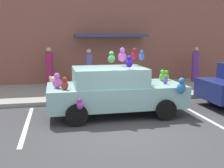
# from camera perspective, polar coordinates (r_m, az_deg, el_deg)

# --- Properties ---
(ground_plane) EXTENTS (60.00, 60.00, 0.00)m
(ground_plane) POSITION_cam_1_polar(r_m,az_deg,el_deg) (7.53, 2.24, -9.55)
(ground_plane) COLOR #38383A
(sidewalk) EXTENTS (24.00, 4.00, 0.15)m
(sidewalk) POSITION_cam_1_polar(r_m,az_deg,el_deg) (12.25, -3.47, -1.47)
(sidewalk) COLOR gray
(sidewalk) RESTS_ON ground
(storefront_building) EXTENTS (24.00, 1.25, 6.40)m
(storefront_building) POSITION_cam_1_polar(r_m,az_deg,el_deg) (14.14, -4.88, 12.77)
(storefront_building) COLOR brown
(storefront_building) RESTS_ON ground
(parking_stripe_front) EXTENTS (0.12, 3.60, 0.01)m
(parking_stripe_front) POSITION_cam_1_polar(r_m,az_deg,el_deg) (9.43, 17.37, -5.93)
(parking_stripe_front) COLOR silver
(parking_stripe_front) RESTS_ON ground
(parking_stripe_rear) EXTENTS (0.12, 3.60, 0.01)m
(parking_stripe_rear) POSITION_cam_1_polar(r_m,az_deg,el_deg) (8.32, -17.50, -8.08)
(parking_stripe_rear) COLOR silver
(parking_stripe_rear) RESTS_ON ground
(plush_covered_car) EXTENTS (4.34, 2.16, 2.16)m
(plush_covered_car) POSITION_cam_1_polar(r_m,az_deg,el_deg) (8.72, 0.51, -1.29)
(plush_covered_car) COLOR #8AB8B4
(plush_covered_car) RESTS_ON ground
(teddy_bear_on_sidewalk) EXTENTS (0.43, 0.36, 0.82)m
(teddy_bear_on_sidewalk) POSITION_cam_1_polar(r_m,az_deg,el_deg) (11.02, -12.23, -0.60)
(teddy_bear_on_sidewalk) COLOR beige
(teddy_bear_on_sidewalk) RESTS_ON sidewalk
(pedestrian_near_shopfront) EXTENTS (0.36, 0.36, 1.80)m
(pedestrian_near_shopfront) POSITION_cam_1_polar(r_m,az_deg,el_deg) (14.91, 17.18, 3.72)
(pedestrian_near_shopfront) COLOR #6E3390
(pedestrian_near_shopfront) RESTS_ON sidewalk
(pedestrian_walking_past) EXTENTS (0.30, 0.30, 1.81)m
(pedestrian_walking_past) POSITION_cam_1_polar(r_m,az_deg,el_deg) (12.15, -4.84, 2.86)
(pedestrian_walking_past) COLOR #585291
(pedestrian_walking_past) RESTS_ON sidewalk
(pedestrian_by_lamp) EXTENTS (0.35, 0.35, 1.86)m
(pedestrian_by_lamp) POSITION_cam_1_polar(r_m,az_deg,el_deg) (13.11, -13.05, 3.23)
(pedestrian_by_lamp) COLOR #A62458
(pedestrian_by_lamp) RESTS_ON sidewalk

